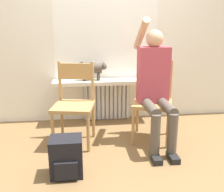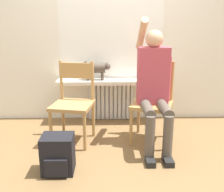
{
  "view_description": "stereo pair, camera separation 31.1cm",
  "coord_description": "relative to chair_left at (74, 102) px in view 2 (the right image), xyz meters",
  "views": [
    {
      "loc": [
        -0.37,
        -2.42,
        1.35
      ],
      "look_at": [
        0.0,
        0.55,
        0.51
      ],
      "focal_mm": 42.0,
      "sensor_mm": 36.0,
      "label": 1
    },
    {
      "loc": [
        -0.06,
        -2.44,
        1.35
      ],
      "look_at": [
        0.0,
        0.55,
        0.51
      ],
      "focal_mm": 42.0,
      "sensor_mm": 36.0,
      "label": 2
    }
  ],
  "objects": [
    {
      "name": "windowsill",
      "position": [
        0.45,
        0.61,
        0.1
      ],
      "size": [
        1.47,
        0.29,
        0.05
      ],
      "color": "white",
      "rests_on": "radiator"
    },
    {
      "name": "chair_right",
      "position": [
        0.91,
        -0.0,
        0.0
      ],
      "size": [
        0.56,
        0.56,
        0.93
      ],
      "rotation": [
        0.0,
        0.0,
        -0.34
      ],
      "color": "#B2844C",
      "rests_on": "ground_plane"
    },
    {
      "name": "radiator",
      "position": [
        0.45,
        0.71,
        -0.2
      ],
      "size": [
        0.66,
        0.08,
        0.55
      ],
      "color": "silver",
      "rests_on": "ground_plane"
    },
    {
      "name": "window_glass",
      "position": [
        0.45,
        0.75,
        0.7
      ],
      "size": [
        1.41,
        0.01,
        1.16
      ],
      "color": "white",
      "rests_on": "windowsill"
    },
    {
      "name": "chair_left",
      "position": [
        0.0,
        0.0,
        0.0
      ],
      "size": [
        0.51,
        0.51,
        0.93
      ],
      "rotation": [
        0.0,
        0.0,
        -0.2
      ],
      "color": "#B2844C",
      "rests_on": "ground_plane"
    },
    {
      "name": "backpack",
      "position": [
        -0.07,
        -0.69,
        -0.3
      ],
      "size": [
        0.29,
        0.27,
        0.36
      ],
      "color": "black",
      "rests_on": "ground_plane"
    },
    {
      "name": "person",
      "position": [
        0.9,
        -0.12,
        0.23
      ],
      "size": [
        0.36,
        1.03,
        1.42
      ],
      "color": "brown",
      "rests_on": "ground_plane"
    },
    {
      "name": "cat",
      "position": [
        0.24,
        0.6,
        0.28
      ],
      "size": [
        0.5,
        0.14,
        0.26
      ],
      "color": "#4C4238",
      "rests_on": "windowsill"
    },
    {
      "name": "wall_with_window",
      "position": [
        0.45,
        0.78,
        0.87
      ],
      "size": [
        7.0,
        0.06,
        2.7
      ],
      "color": "white",
      "rests_on": "ground_plane"
    },
    {
      "name": "ground_plane",
      "position": [
        0.45,
        -0.45,
        -0.48
      ],
      "size": [
        12.0,
        12.0,
        0.0
      ],
      "primitive_type": "plane",
      "color": "brown"
    }
  ]
}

